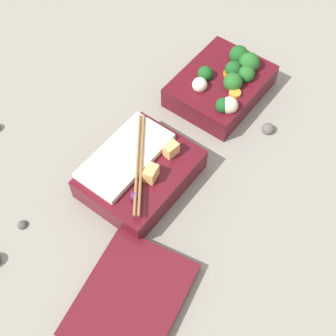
% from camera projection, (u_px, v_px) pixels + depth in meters
% --- Properties ---
extents(ground_plane, '(3.00, 3.00, 0.00)m').
position_uv_depth(ground_plane, '(181.00, 130.00, 0.93)').
color(ground_plane, gray).
extents(bento_tray_vegetable, '(0.20, 0.15, 0.08)m').
position_uv_depth(bento_tray_vegetable, '(223.00, 84.00, 0.96)').
color(bento_tray_vegetable, '#510F19').
rests_on(bento_tray_vegetable, ground_plane).
extents(bento_tray_rice, '(0.20, 0.15, 0.08)m').
position_uv_depth(bento_tray_rice, '(139.00, 172.00, 0.84)').
color(bento_tray_rice, '#510F19').
rests_on(bento_tray_rice, ground_plane).
extents(bento_lid, '(0.22, 0.19, 0.02)m').
position_uv_depth(bento_lid, '(131.00, 300.00, 0.73)').
color(bento_lid, '#510F19').
rests_on(bento_lid, ground_plane).
extents(pebble_0, '(0.02, 0.02, 0.02)m').
position_uv_depth(pebble_0, '(22.00, 224.00, 0.81)').
color(pebble_0, '#474442').
rests_on(pebble_0, ground_plane).
extents(pebble_3, '(0.02, 0.02, 0.02)m').
position_uv_depth(pebble_3, '(268.00, 129.00, 0.92)').
color(pebble_3, '#595651').
rests_on(pebble_3, ground_plane).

